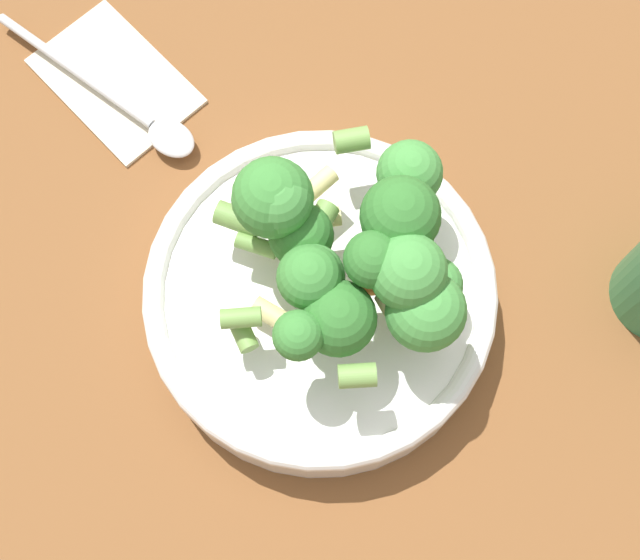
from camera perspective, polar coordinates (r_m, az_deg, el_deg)
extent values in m
plane|color=brown|center=(0.59, 0.00, -1.85)|extent=(3.00, 3.00, 0.00)
cylinder|color=white|center=(0.58, 0.00, -1.30)|extent=(0.22, 0.22, 0.04)
torus|color=white|center=(0.56, 0.00, -0.71)|extent=(0.22, 0.22, 0.01)
cylinder|color=#8CB766|center=(0.55, 7.04, -0.99)|extent=(0.01, 0.01, 0.01)
sphere|color=#479342|center=(0.53, 7.30, -0.33)|extent=(0.03, 0.03, 0.03)
cylinder|color=#8CB766|center=(0.53, -1.17, 2.02)|extent=(0.01, 0.01, 0.01)
sphere|color=#33722D|center=(0.51, -1.22, 2.87)|extent=(0.04, 0.04, 0.04)
cylinder|color=#8CB766|center=(0.53, -2.88, 3.92)|extent=(0.02, 0.02, 0.02)
sphere|color=#3D8438|center=(0.50, -3.05, 5.28)|extent=(0.05, 0.05, 0.05)
cylinder|color=#8CB766|center=(0.50, -1.37, -4.10)|extent=(0.01, 0.01, 0.01)
sphere|color=#3D8438|center=(0.48, -1.42, -3.57)|extent=(0.03, 0.03, 0.03)
cylinder|color=#8CB766|center=(0.52, 4.91, 2.98)|extent=(0.02, 0.02, 0.02)
sphere|color=#33722D|center=(0.50, 5.17, 4.10)|extent=(0.05, 0.05, 0.05)
cylinder|color=#8CB766|center=(0.52, 6.30, -3.14)|extent=(0.02, 0.02, 0.02)
sphere|color=#479342|center=(0.50, 6.66, -2.27)|extent=(0.05, 0.05, 0.05)
cylinder|color=#8CB766|center=(0.50, 3.23, 0.47)|extent=(0.01, 0.01, 0.02)
sphere|color=#33722D|center=(0.48, 3.38, 1.32)|extent=(0.03, 0.03, 0.03)
cylinder|color=#8CB766|center=(0.52, -0.55, -0.65)|extent=(0.01, 0.01, 0.02)
sphere|color=#479342|center=(0.50, -0.57, 0.25)|extent=(0.04, 0.04, 0.04)
cylinder|color=#8CB766|center=(0.55, 5.49, 5.65)|extent=(0.01, 0.01, 0.02)
sphere|color=#479342|center=(0.53, 5.75, 6.82)|extent=(0.04, 0.04, 0.04)
cylinder|color=#8CB766|center=(0.53, 5.16, 2.12)|extent=(0.01, 0.01, 0.01)
sphere|color=#479342|center=(0.51, 5.37, 2.97)|extent=(0.04, 0.04, 0.04)
cylinder|color=#8CB766|center=(0.52, -2.62, 3.96)|extent=(0.01, 0.01, 0.02)
sphere|color=#479342|center=(0.50, -2.75, 5.07)|extent=(0.04, 0.04, 0.04)
cylinder|color=#8CB766|center=(0.52, 1.13, -3.23)|extent=(0.02, 0.02, 0.01)
sphere|color=#33722D|center=(0.49, 1.18, -2.47)|extent=(0.04, 0.04, 0.04)
cylinder|color=#8CB766|center=(0.51, -0.31, -0.82)|extent=(0.01, 0.01, 0.02)
sphere|color=#3D8438|center=(0.49, -0.32, 0.00)|extent=(0.04, 0.04, 0.04)
cylinder|color=#8CB766|center=(0.51, 5.36, -0.50)|extent=(0.02, 0.02, 0.02)
sphere|color=#479342|center=(0.49, 5.66, 0.52)|extent=(0.04, 0.04, 0.04)
cylinder|color=#729E4C|center=(0.52, -5.00, -3.33)|extent=(0.03, 0.02, 0.01)
cylinder|color=beige|center=(0.50, 4.87, -1.92)|extent=(0.03, 0.03, 0.01)
cylinder|color=#729E4C|center=(0.52, 0.11, 3.96)|extent=(0.01, 0.02, 0.01)
cylinder|color=orange|center=(0.53, 4.78, 0.72)|extent=(0.02, 0.02, 0.01)
cylinder|color=#729E4C|center=(0.54, -5.25, 3.91)|extent=(0.03, 0.02, 0.01)
cylinder|color=#729E4C|center=(0.51, -5.08, -2.42)|extent=(0.03, 0.02, 0.01)
cylinder|color=beige|center=(0.53, -0.01, 3.94)|extent=(0.03, 0.02, 0.01)
cylinder|color=#729E4C|center=(0.49, 2.40, -6.13)|extent=(0.02, 0.02, 0.01)
cylinder|color=#729E4C|center=(0.53, -4.04, 2.30)|extent=(0.03, 0.01, 0.01)
cylinder|color=beige|center=(0.55, -2.86, 4.59)|extent=(0.03, 0.02, 0.01)
cylinder|color=beige|center=(0.54, -3.15, -2.21)|extent=(0.02, 0.01, 0.01)
cylinder|color=orange|center=(0.52, 3.82, -0.26)|extent=(0.03, 0.02, 0.01)
cylinder|color=#729E4C|center=(0.55, 2.03, 8.94)|extent=(0.03, 0.02, 0.01)
cylinder|color=orange|center=(0.56, -2.70, 4.67)|extent=(0.02, 0.03, 0.01)
cylinder|color=beige|center=(0.54, -0.04, 6.18)|extent=(0.02, 0.02, 0.01)
cylinder|color=beige|center=(0.53, 7.76, -1.73)|extent=(0.02, 0.02, 0.01)
cube|color=beige|center=(0.68, -12.99, 12.37)|extent=(0.14, 0.11, 0.01)
cylinder|color=silver|center=(0.68, -15.41, 12.83)|extent=(0.14, 0.03, 0.01)
ellipsoid|color=silver|center=(0.64, -9.49, 8.94)|extent=(0.04, 0.03, 0.01)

